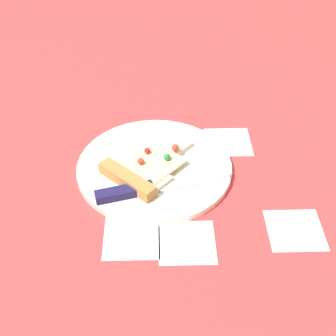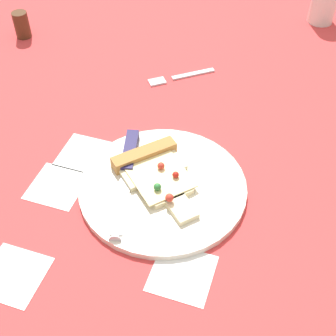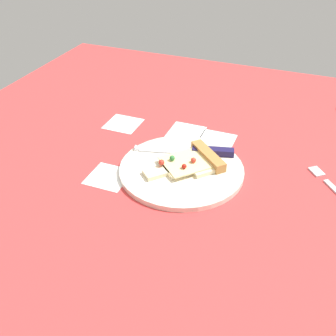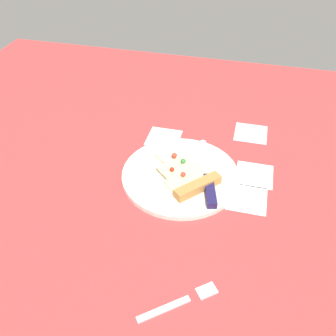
% 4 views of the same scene
% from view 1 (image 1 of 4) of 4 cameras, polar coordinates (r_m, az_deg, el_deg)
% --- Properties ---
extents(ground_plane, '(1.59, 1.59, 0.03)m').
position_cam_1_polar(ground_plane, '(0.97, -7.38, 2.15)').
color(ground_plane, '#D13838').
rests_on(ground_plane, ground).
extents(plate, '(0.29, 0.29, 0.01)m').
position_cam_1_polar(plate, '(0.89, -1.63, 0.08)').
color(plate, silver).
rests_on(plate, ground_plane).
extents(pizza_slice, '(0.18, 0.18, 0.03)m').
position_cam_1_polar(pizza_slice, '(0.86, -2.78, -0.03)').
color(pizza_slice, beige).
rests_on(pizza_slice, plate).
extents(knife, '(0.08, 0.24, 0.02)m').
position_cam_1_polar(knife, '(0.83, -2.13, -2.40)').
color(knife, silver).
rests_on(knife, plate).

